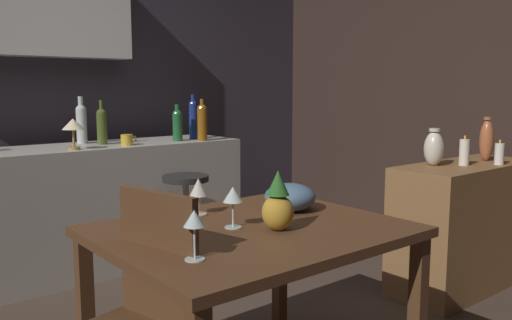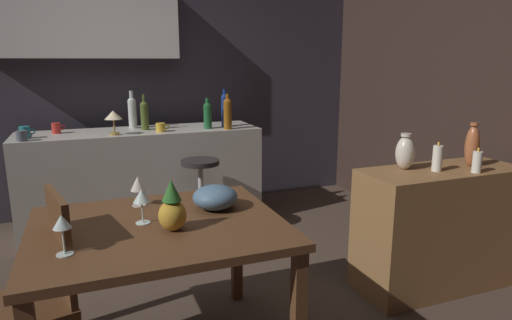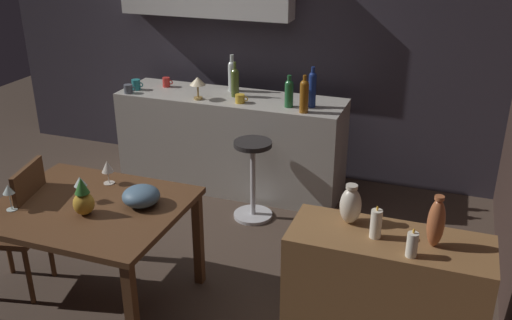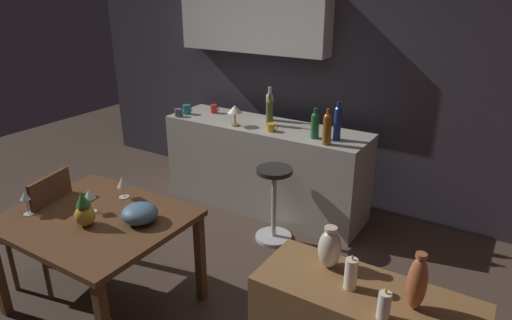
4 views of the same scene
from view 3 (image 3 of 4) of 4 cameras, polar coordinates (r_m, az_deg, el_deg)
The scene contains 26 objects.
ground_plane at distance 4.43m, azimuth -11.26°, elevation -10.36°, with size 9.00×9.00×0.00m, color #47382D.
wall_kitchen_back at distance 5.67m, azimuth -2.13°, elevation 13.11°, with size 5.20×0.33×2.60m.
dining_table at distance 3.80m, azimuth -16.31°, elevation -5.50°, with size 1.19×0.97×0.74m.
kitchen_counter at distance 5.37m, azimuth -2.49°, elevation 1.81°, with size 2.10×0.60×0.90m, color #B2ADA3.
sideboard_cabinet at distance 3.42m, azimuth 12.64°, elevation -13.47°, with size 1.10×0.44×0.82m, color olive.
chair_near_window at distance 4.16m, azimuth -22.49°, elevation -6.00°, with size 0.48×0.48×0.94m.
bar_stool at distance 4.82m, azimuth -0.31°, elevation -1.78°, with size 0.34×0.34×0.70m.
wine_glass_left at distance 3.81m, azimuth -23.54°, elevation -2.83°, with size 0.07×0.07×0.17m.
wine_glass_right at distance 3.77m, azimuth -17.19°, elevation -2.15°, with size 0.08×0.08×0.17m.
wine_glass_center at distance 3.97m, azimuth -14.66°, elevation -0.71°, with size 0.08×0.08×0.17m.
pineapple_centerpiece at distance 3.61m, azimuth -16.92°, elevation -3.76°, with size 0.13×0.13×0.24m.
fruit_bowl at distance 3.65m, azimuth -11.43°, elevation -3.55°, with size 0.24×0.24×0.13m, color slate.
wine_bottle_clear at distance 5.34m, azimuth -2.41°, elevation 8.57°, with size 0.07×0.07×0.34m.
wine_bottle_green at distance 4.89m, azimuth 3.33°, elevation 6.82°, with size 0.07×0.07×0.28m.
wine_bottle_cobalt at distance 4.90m, azimuth 5.66°, elevation 7.21°, with size 0.07×0.07×0.35m.
wine_bottle_amber at distance 4.75m, azimuth 4.85°, elevation 6.53°, with size 0.08×0.08×0.32m.
wine_bottle_olive at distance 5.18m, azimuth -2.12°, elevation 7.89°, with size 0.07×0.07×0.32m.
cup_red at distance 5.57m, azimuth -8.95°, elevation 7.71°, with size 0.11×0.07×0.09m.
cup_slate at distance 5.43m, azimuth -12.65°, elevation 6.96°, with size 0.11×0.08×0.08m.
cup_teal at distance 5.52m, azimuth -11.90°, elevation 7.40°, with size 0.12×0.08×0.10m.
cup_mustard at distance 5.02m, azimuth -1.60°, elevation 6.16°, with size 0.12×0.08×0.08m.
counter_lamp at distance 5.11m, azimuth -5.87°, elevation 7.73°, with size 0.14×0.14×0.21m.
pillar_candle_tall at distance 3.03m, azimuth 15.36°, elevation -8.17°, with size 0.06×0.06×0.16m.
pillar_candle_short at distance 3.14m, azimuth 11.92°, elevation -6.27°, with size 0.06×0.06×0.19m.
vase_ceramic_ivory at distance 3.24m, azimuth 9.45°, elevation -4.47°, with size 0.12×0.12×0.23m.
vase_copper at distance 3.11m, azimuth 17.58°, elevation -5.99°, with size 0.09×0.09×0.29m.
Camera 3 is at (2.02, -3.10, 2.44)m, focal length 39.95 mm.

